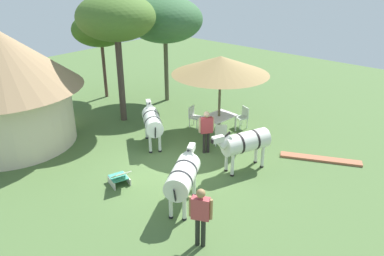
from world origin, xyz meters
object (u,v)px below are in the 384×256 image
Objects in this scene: shade_umbrella at (221,65)px; zebra_toward_hut at (152,121)px; patio_chair_east_end at (243,116)px; standing_watcher at (201,213)px; acacia_tree_far_lawn at (165,20)px; patio_chair_west_end at (194,115)px; zebra_by_umbrella at (244,143)px; thatched_hut at (3,82)px; patio_dining_table at (219,118)px; acacia_tree_right_background at (100,29)px; guest_beside_umbrella at (206,128)px; acacia_tree_left_background at (116,18)px; patio_chair_near_hut at (221,133)px; zebra_nearest_camera at (183,176)px; striped_lounge_chair at (120,178)px.

shade_umbrella is 3.40m from zebra_toward_hut.
standing_watcher is at bearing 138.03° from patio_chair_east_end.
patio_chair_west_end is at bearing -117.20° from acacia_tree_far_lawn.
patio_chair_east_end is 2.10m from patio_chair_west_end.
patio_chair_west_end is 0.41× the size of zebra_by_umbrella.
patio_dining_table is (6.00, -5.43, -1.80)m from thatched_hut.
acacia_tree_right_background reaches higher than patio_chair_west_end.
acacia_tree_far_lawn is (3.17, 5.16, 2.99)m from guest_beside_umbrella.
patio_chair_east_end is at bearing -57.71° from acacia_tree_left_background.
patio_dining_table is 2.85m from zebra_toward_hut.
shade_umbrella is at bearing 90.00° from patio_chair_near_hut.
zebra_by_umbrella is (2.86, -0.14, 0.02)m from zebra_nearest_camera.
zebra_nearest_camera is at bearing -84.86° from zebra_toward_hut.
acacia_tree_far_lawn is at bearing -128.55° from patio_chair_west_end.
zebra_nearest_camera is 7.83m from acacia_tree_left_background.
zebra_by_umbrella is at bearing 118.08° from guest_beside_umbrella.
zebra_nearest_camera is (0.53, -2.26, 0.74)m from striped_lounge_chair.
striped_lounge_chair is 0.42× the size of zebra_by_umbrella.
acacia_tree_far_lawn is (3.98, 3.16, 3.01)m from zebra_toward_hut.
zebra_by_umbrella reaches higher than patio_chair_east_end.
thatched_hut reaches higher than zebra_nearest_camera.
thatched_hut is at bearing 72.14° from patio_chair_east_end.
zebra_nearest_camera is (-2.98, -1.59, 0.01)m from guest_beside_umbrella.
patio_chair_east_end and patio_chair_west_end have the same top height.
patio_chair_east_end is 1.00× the size of patio_chair_west_end.
patio_dining_table reaches higher than striped_lounge_chair.
zebra_nearest_camera reaches higher than patio_chair_east_end.
acacia_tree_right_background is at bearing -68.07° from guest_beside_umbrella.
standing_watcher reaches higher than striped_lounge_chair.
patio_dining_table is 1.92m from guest_beside_umbrella.
zebra_toward_hut is 0.36× the size of acacia_tree_left_background.
guest_beside_umbrella reaches higher than patio_chair_near_hut.
patio_chair_east_end is (7.11, -5.87, -1.94)m from thatched_hut.
standing_watcher reaches higher than patio_chair_near_hut.
acacia_tree_far_lawn reaches higher than striped_lounge_chair.
zebra_by_umbrella is 8.19m from acacia_tree_far_lawn.
shade_umbrella is at bearing 10.25° from zebra_toward_hut.
acacia_tree_right_background reaches higher than guest_beside_umbrella.
patio_dining_table is 3.12m from zebra_by_umbrella.
guest_beside_umbrella reaches higher than zebra_by_umbrella.
standing_watcher reaches higher than patio_chair_east_end.
guest_beside_umbrella is at bearing 6.88° from striped_lounge_chair.
zebra_nearest_camera is at bearing 107.91° from zebra_by_umbrella.
striped_lounge_chair is at bearing -82.19° from thatched_hut.
zebra_nearest_camera is (-5.83, -1.90, 0.47)m from patio_chair_east_end.
thatched_hut reaches higher than patio_chair_near_hut.
acacia_tree_far_lawn is at bearing 109.16° from zebra_nearest_camera.
standing_watcher is (-4.81, -3.03, 0.48)m from patio_chair_near_hut.
zebra_nearest_camera is 0.38× the size of acacia_tree_left_background.
zebra_by_umbrella is 3.79m from zebra_toward_hut.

